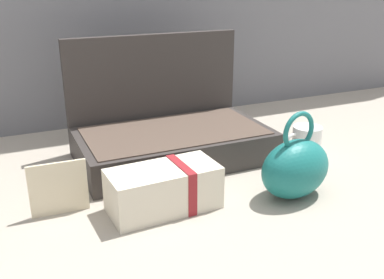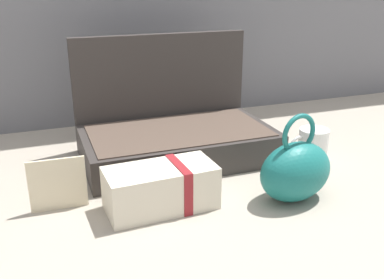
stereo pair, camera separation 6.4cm
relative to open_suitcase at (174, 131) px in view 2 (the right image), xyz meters
name	(u,v)px [view 2 (the right image)]	position (x,y,z in m)	size (l,w,h in m)	color
ground_plane	(179,186)	(-0.05, -0.19, -0.07)	(6.00, 6.00, 0.00)	#9E9384
open_suitcase	(174,131)	(0.00, 0.00, 0.00)	(0.52, 0.31, 0.33)	#332D2B
teal_pouch_handbag	(296,171)	(0.17, -0.34, 0.00)	(0.20, 0.14, 0.21)	#196B66
cream_toiletry_bag	(162,188)	(-0.12, -0.28, -0.02)	(0.24, 0.13, 0.10)	beige
coffee_mug	(312,144)	(0.35, -0.16, -0.03)	(0.12, 0.08, 0.09)	white
info_card_left	(58,184)	(-0.33, -0.21, -0.01)	(0.12, 0.01, 0.12)	beige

